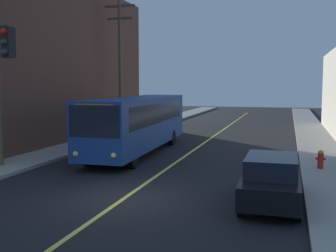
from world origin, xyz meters
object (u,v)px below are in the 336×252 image
(parked_car_black, at_px, (271,180))
(utility_pole_mid, at_px, (120,60))
(fire_hydrant, at_px, (321,159))
(city_bus, at_px, (138,122))

(parked_car_black, relative_size, utility_pole_mid, 0.43)
(fire_hydrant, bearing_deg, parked_car_black, -108.03)
(city_bus, bearing_deg, parked_car_black, -47.48)
(city_bus, height_order, parked_car_black, city_bus)
(city_bus, distance_m, fire_hydrant, 10.09)
(city_bus, xyz_separation_m, fire_hydrant, (9.69, -2.51, -1.23))
(parked_car_black, xyz_separation_m, fire_hydrant, (1.94, 5.95, -0.26))
(utility_pole_mid, bearing_deg, city_bus, -60.69)
(city_bus, relative_size, utility_pole_mid, 1.20)
(city_bus, xyz_separation_m, parked_car_black, (7.76, -8.46, -0.98))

